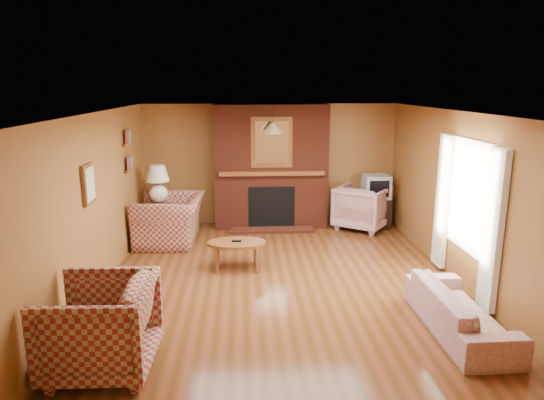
{
  "coord_description": "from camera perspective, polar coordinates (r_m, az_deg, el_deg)",
  "views": [
    {
      "loc": [
        -0.54,
        -6.34,
        2.75
      ],
      "look_at": [
        -0.12,
        0.6,
        1.1
      ],
      "focal_mm": 32.0,
      "sensor_mm": 36.0,
      "label": 1
    }
  ],
  "objects": [
    {
      "name": "floor",
      "position": [
        6.93,
        1.32,
        -10.02
      ],
      "size": [
        6.5,
        6.5,
        0.0
      ],
      "primitive_type": "plane",
      "color": "#482A0F",
      "rests_on": "ground"
    },
    {
      "name": "ceiling",
      "position": [
        6.37,
        1.43,
        10.22
      ],
      "size": [
        6.5,
        6.5,
        0.0
      ],
      "primitive_type": "plane",
      "rotation": [
        3.14,
        0.0,
        0.0
      ],
      "color": "white",
      "rests_on": "wall_back"
    },
    {
      "name": "wall_back",
      "position": [
        9.73,
        -0.22,
        4.19
      ],
      "size": [
        6.5,
        0.0,
        6.5
      ],
      "primitive_type": "plane",
      "rotation": [
        1.57,
        0.0,
        0.0
      ],
      "color": "#94602D",
      "rests_on": "floor"
    },
    {
      "name": "wall_front",
      "position": [
        3.5,
        5.92,
        -12.99
      ],
      "size": [
        6.5,
        0.0,
        6.5
      ],
      "primitive_type": "plane",
      "rotation": [
        -1.57,
        0.0,
        0.0
      ],
      "color": "#94602D",
      "rests_on": "floor"
    },
    {
      "name": "wall_left",
      "position": [
        6.81,
        -20.08,
        -0.61
      ],
      "size": [
        0.0,
        6.5,
        6.5
      ],
      "primitive_type": "plane",
      "rotation": [
        1.57,
        0.0,
        1.57
      ],
      "color": "#94602D",
      "rests_on": "floor"
    },
    {
      "name": "wall_right",
      "position": [
        7.2,
        21.62,
        -0.02
      ],
      "size": [
        0.0,
        6.5,
        6.5
      ],
      "primitive_type": "plane",
      "rotation": [
        1.57,
        0.0,
        -1.57
      ],
      "color": "#94602D",
      "rests_on": "floor"
    },
    {
      "name": "fireplace",
      "position": [
        9.47,
        -0.13,
        3.83
      ],
      "size": [
        2.2,
        0.82,
        2.4
      ],
      "color": "#572013",
      "rests_on": "floor"
    },
    {
      "name": "window_right",
      "position": [
        7.02,
        21.9,
        -0.99
      ],
      "size": [
        0.1,
        1.85,
        2.0
      ],
      "color": "beige",
      "rests_on": "wall_right"
    },
    {
      "name": "bookshelf",
      "position": [
        8.53,
        -16.39,
        5.52
      ],
      "size": [
        0.09,
        0.55,
        0.71
      ],
      "color": "brown",
      "rests_on": "wall_left"
    },
    {
      "name": "botanical_print",
      "position": [
        6.45,
        -20.77,
        1.78
      ],
      "size": [
        0.05,
        0.4,
        0.5
      ],
      "color": "brown",
      "rests_on": "wall_left"
    },
    {
      "name": "pendant_light",
      "position": [
        8.69,
        0.13,
        8.41
      ],
      "size": [
        0.36,
        0.36,
        0.48
      ],
      "color": "black",
      "rests_on": "ceiling"
    },
    {
      "name": "plaid_loveseat",
      "position": [
        8.82,
        -11.88,
        -2.25
      ],
      "size": [
        1.18,
        1.34,
        0.84
      ],
      "primitive_type": "imported",
      "rotation": [
        0.0,
        0.0,
        -1.61
      ],
      "color": "maroon",
      "rests_on": "floor"
    },
    {
      "name": "plaid_armchair",
      "position": [
        5.14,
        -19.59,
        -13.85
      ],
      "size": [
        1.05,
        1.02,
        0.93
      ],
      "primitive_type": "imported",
      "rotation": [
        0.0,
        0.0,
        -1.6
      ],
      "color": "maroon",
      "rests_on": "floor"
    },
    {
      "name": "floral_sofa",
      "position": [
        6.04,
        21.23,
        -12.01
      ],
      "size": [
        0.7,
        1.75,
        0.51
      ],
      "primitive_type": "imported",
      "rotation": [
        0.0,
        0.0,
        1.58
      ],
      "color": "beige",
      "rests_on": "floor"
    },
    {
      "name": "floral_armchair",
      "position": [
        9.62,
        10.59,
        -0.85
      ],
      "size": [
        1.29,
        1.3,
        0.86
      ],
      "primitive_type": "imported",
      "rotation": [
        0.0,
        0.0,
        2.51
      ],
      "color": "beige",
      "rests_on": "floor"
    },
    {
      "name": "coffee_table",
      "position": [
        7.42,
        -4.19,
        -5.31
      ],
      "size": [
        0.89,
        0.55,
        0.45
      ],
      "color": "brown",
      "rests_on": "floor"
    },
    {
      "name": "side_table",
      "position": [
        9.25,
        -13.04,
        -2.21
      ],
      "size": [
        0.49,
        0.49,
        0.65
      ],
      "primitive_type": "cube",
      "rotation": [
        0.0,
        0.0,
        0.01
      ],
      "color": "brown",
      "rests_on": "floor"
    },
    {
      "name": "table_lamp",
      "position": [
        9.09,
        -13.28,
        2.09
      ],
      "size": [
        0.42,
        0.42,
        0.69
      ],
      "color": "white",
      "rests_on": "side_table"
    },
    {
      "name": "tv_stand",
      "position": [
        9.81,
        11.98,
        -1.42
      ],
      "size": [
        0.55,
        0.5,
        0.59
      ],
      "primitive_type": "cube",
      "rotation": [
        0.0,
        0.0,
        0.02
      ],
      "color": "black",
      "rests_on": "floor"
    },
    {
      "name": "crt_tv",
      "position": [
        9.69,
        12.14,
        1.57
      ],
      "size": [
        0.49,
        0.49,
        0.45
      ],
      "color": "#B0B2B8",
      "rests_on": "tv_stand"
    }
  ]
}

